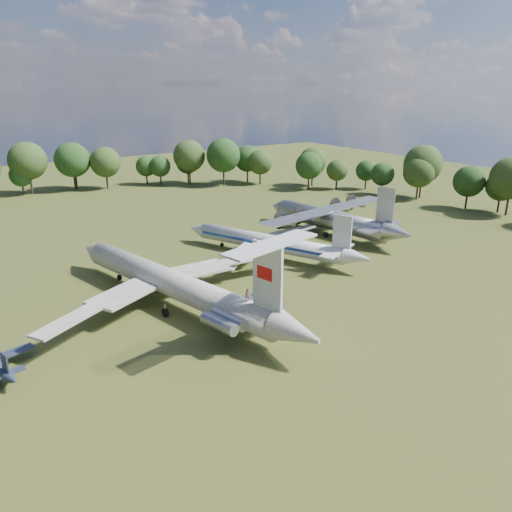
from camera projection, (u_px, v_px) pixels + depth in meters
ground at (174, 300)px, 72.51m from camera, size 300.00×300.00×0.00m
il62_airliner at (173, 289)px, 69.97m from camera, size 51.31×60.55×5.19m
tu104_jet at (269, 245)px, 90.44m from camera, size 44.19×49.42×4.06m
an12_transport at (330, 222)px, 103.61m from camera, size 40.12×43.58×5.12m
person_on_il62 at (247, 295)px, 59.45m from camera, size 0.59×0.40×1.60m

